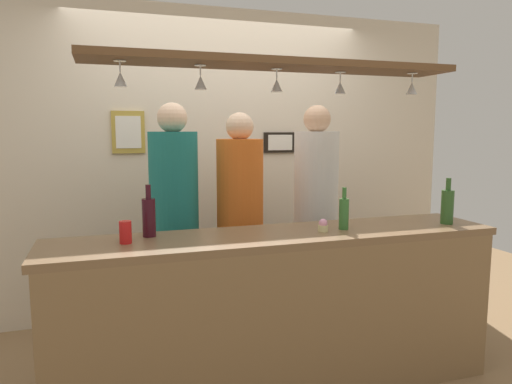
{
  "coord_description": "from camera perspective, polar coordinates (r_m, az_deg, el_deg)",
  "views": [
    {
      "loc": [
        -0.99,
        -2.92,
        1.58
      ],
      "look_at": [
        0.0,
        0.1,
        1.16
      ],
      "focal_mm": 33.2,
      "sensor_mm": 36.0,
      "label": 1
    }
  ],
  "objects": [
    {
      "name": "person_right_white_patterned_shirt",
      "position": [
        3.67,
        7.22,
        -0.56
      ],
      "size": [
        0.34,
        0.34,
        1.77
      ],
      "color": "#2D334C",
      "rests_on": "ground_plane"
    },
    {
      "name": "hanging_wineglass_far_left",
      "position": [
        2.61,
        -16.03,
        13.03
      ],
      "size": [
        0.07,
        0.07,
        0.13
      ],
      "color": "silver",
      "rests_on": "overhead_glass_rack"
    },
    {
      "name": "overhead_glass_rack",
      "position": [
        2.82,
        2.61,
        15.14
      ],
      "size": [
        2.2,
        0.36,
        0.04
      ],
      "primitive_type": "cube",
      "color": "brown"
    },
    {
      "name": "back_wall",
      "position": [
        4.15,
        -4.3,
        3.59
      ],
      "size": [
        4.4,
        0.06,
        2.6
      ],
      "primitive_type": "cube",
      "color": "beige",
      "rests_on": "ground_plane"
    },
    {
      "name": "hanging_wineglass_center",
      "position": [
        3.05,
        10.09,
        12.36
      ],
      "size": [
        0.07,
        0.07,
        0.13
      ],
      "color": "silver",
      "rests_on": "overhead_glass_rack"
    },
    {
      "name": "picture_frame_lower_pair",
      "position": [
        4.26,
        2.89,
        5.98
      ],
      "size": [
        0.3,
        0.02,
        0.18
      ],
      "color": "black",
      "rests_on": "back_wall"
    },
    {
      "name": "cupcake",
      "position": [
        2.88,
        8.09,
        -4.05
      ],
      "size": [
        0.06,
        0.06,
        0.08
      ],
      "color": "beige",
      "rests_on": "bar_counter"
    },
    {
      "name": "ground_plane",
      "position": [
        3.46,
        0.55,
        -19.67
      ],
      "size": [
        8.0,
        8.0,
        0.0
      ],
      "primitive_type": "plane",
      "color": "olive"
    },
    {
      "name": "bar_counter",
      "position": [
        2.77,
        3.95,
        -11.93
      ],
      "size": [
        2.7,
        0.55,
        0.97
      ],
      "color": "brown",
      "rests_on": "ground_plane"
    },
    {
      "name": "picture_frame_caricature",
      "position": [
        3.98,
        -15.14,
        6.98
      ],
      "size": [
        0.26,
        0.02,
        0.34
      ],
      "color": "#B29338",
      "rests_on": "back_wall"
    },
    {
      "name": "hanging_wineglass_left",
      "position": [
        2.7,
        -6.69,
        13.06
      ],
      "size": [
        0.07,
        0.07,
        0.13
      ],
      "color": "silver",
      "rests_on": "overhead_glass_rack"
    },
    {
      "name": "drink_can",
      "position": [
        2.65,
        -15.46,
        -4.69
      ],
      "size": [
        0.07,
        0.07,
        0.12
      ],
      "primitive_type": "cylinder",
      "color": "red",
      "rests_on": "bar_counter"
    },
    {
      "name": "person_middle_orange_shirt",
      "position": [
        3.47,
        -1.93,
        -1.65
      ],
      "size": [
        0.34,
        0.34,
        1.71
      ],
      "color": "#2D334C",
      "rests_on": "ground_plane"
    },
    {
      "name": "bottle_champagne_green",
      "position": [
        3.32,
        22.06,
        -1.55
      ],
      "size": [
        0.08,
        0.08,
        0.3
      ],
      "color": "#2D5623",
      "rests_on": "bar_counter"
    },
    {
      "name": "bottle_beer_green_import",
      "position": [
        2.95,
        10.54,
        -2.47
      ],
      "size": [
        0.06,
        0.06,
        0.26
      ],
      "color": "#336B2D",
      "rests_on": "bar_counter"
    },
    {
      "name": "bottle_wine_dark_red",
      "position": [
        2.77,
        -12.78,
        -2.86
      ],
      "size": [
        0.08,
        0.08,
        0.3
      ],
      "color": "#380F19",
      "rests_on": "bar_counter"
    },
    {
      "name": "person_left_teal_shirt",
      "position": [
        3.36,
        -9.84,
        -1.36
      ],
      "size": [
        0.34,
        0.34,
        1.77
      ],
      "color": "#2D334C",
      "rests_on": "ground_plane"
    },
    {
      "name": "hanging_wineglass_center_left",
      "position": [
        2.85,
        2.51,
        12.82
      ],
      "size": [
        0.07,
        0.07,
        0.13
      ],
      "color": "silver",
      "rests_on": "overhead_glass_rack"
    },
    {
      "name": "hanging_wineglass_center_right",
      "position": [
        3.21,
        18.26,
        11.85
      ],
      "size": [
        0.07,
        0.07,
        0.13
      ],
      "color": "silver",
      "rests_on": "overhead_glass_rack"
    }
  ]
}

